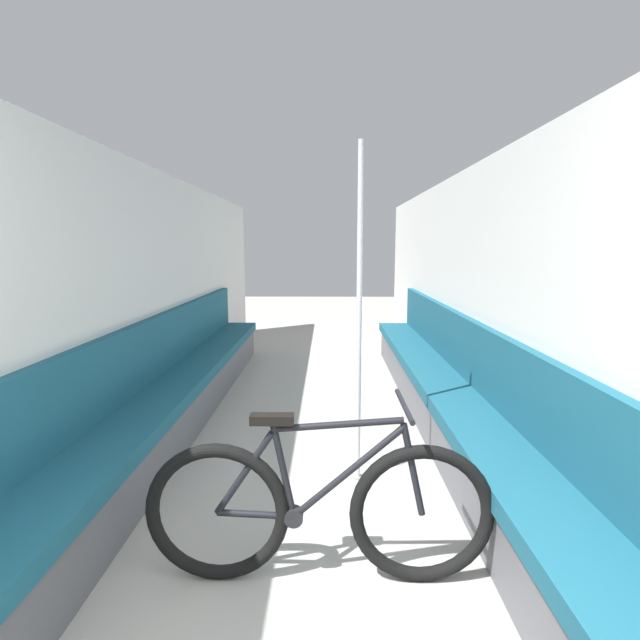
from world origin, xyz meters
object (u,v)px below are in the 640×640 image
Objects in this scene: bench_seat_row_right at (448,398)px; grab_pole_near at (359,321)px; bicycle at (319,510)px; bench_seat_row_left at (172,396)px.

grab_pole_near reaches higher than bench_seat_row_right.
grab_pole_near is at bearing 72.41° from bicycle.
bench_seat_row_right reaches higher than bicycle.
bench_seat_row_right is 1.41m from grab_pole_near.
bench_seat_row_right is 2.18m from bicycle.
grab_pole_near is (-0.82, -0.84, 0.78)m from bench_seat_row_right.
bench_seat_row_left reaches higher than bicycle.
bench_seat_row_right is at bearing 56.21° from bicycle.
bicycle is at bearing -55.96° from bench_seat_row_left.
bench_seat_row_left is at bearing 151.37° from grab_pole_near.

